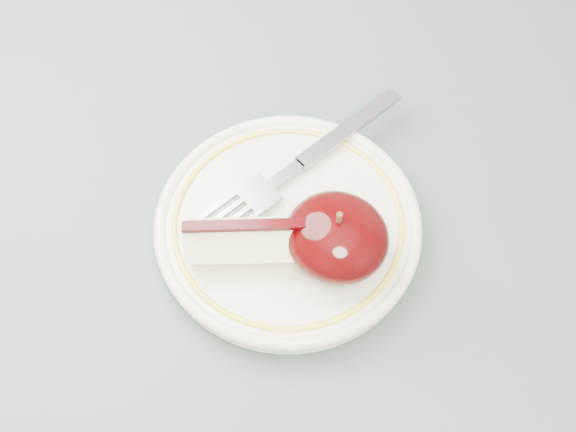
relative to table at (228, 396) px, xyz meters
The scene contains 5 objects.
table is the anchor object (origin of this frame).
plate 0.14m from the table, 97.16° to the left, with size 0.19×0.19×0.02m.
apple_half 0.16m from the table, 74.51° to the left, with size 0.07×0.07×0.05m.
apple_wedge 0.14m from the table, 109.19° to the left, with size 0.09×0.08×0.04m.
fork 0.18m from the table, 102.55° to the left, with size 0.07×0.19×0.00m.
Camera 1 is at (0.14, -0.13, 1.25)m, focal length 50.00 mm.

